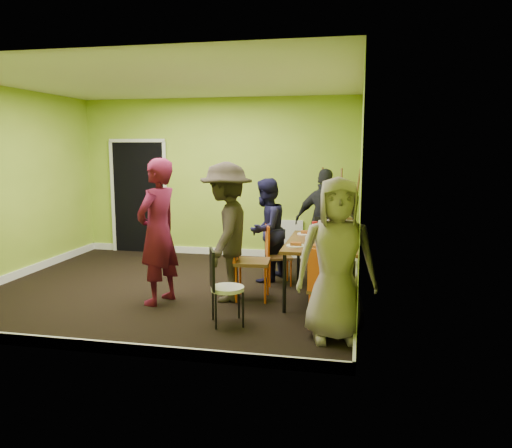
{
  "coord_description": "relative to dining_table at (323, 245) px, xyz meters",
  "views": [
    {
      "loc": [
        2.47,
        -6.36,
        1.95
      ],
      "look_at": [
        1.17,
        0.0,
        0.94
      ],
      "focal_mm": 35.0,
      "sensor_mm": 36.0,
      "label": 1
    }
  ],
  "objects": [
    {
      "name": "easel",
      "position": [
        0.15,
        2.05,
        0.11
      ],
      "size": [
        0.65,
        0.61,
        1.62
      ],
      "color": "brown",
      "rests_on": "ground"
    },
    {
      "name": "chair_left_near",
      "position": [
        -0.96,
        -0.24,
        -0.1
      ],
      "size": [
        0.47,
        0.47,
        1.05
      ],
      "rotation": [
        0.0,
        0.0,
        -1.48
      ],
      "color": "#EC5816",
      "rests_on": "ground"
    },
    {
      "name": "plate_far_front",
      "position": [
        -0.03,
        -0.5,
        0.06
      ],
      "size": [
        0.24,
        0.24,
        0.01
      ],
      "primitive_type": "cylinder",
      "color": "white",
      "rests_on": "dining_table"
    },
    {
      "name": "orange_bottle",
      "position": [
        -0.05,
        0.16,
        0.09
      ],
      "size": [
        0.03,
        0.03,
        0.07
      ],
      "primitive_type": "cylinder",
      "color": "#EC5816",
      "rests_on": "dining_table"
    },
    {
      "name": "chair_back_end",
      "position": [
        -0.02,
        1.1,
        -0.06
      ],
      "size": [
        0.37,
        0.44,
        0.9
      ],
      "rotation": [
        0.0,
        0.0,
        3.13
      ],
      "color": "#EC5816",
      "rests_on": "ground"
    },
    {
      "name": "chair_front_end",
      "position": [
        0.13,
        -1.15,
        -0.19
      ],
      "size": [
        0.46,
        0.46,
        0.89
      ],
      "rotation": [
        0.0,
        0.0,
        -0.3
      ],
      "color": "#EC5816",
      "rests_on": "ground"
    },
    {
      "name": "person_left_near",
      "position": [
        -1.19,
        -0.32,
        0.19
      ],
      "size": [
        0.73,
        1.18,
        1.76
      ],
      "primitive_type": "imported",
      "rotation": [
        0.0,
        0.0,
        -1.51
      ],
      "color": "#2B241D",
      "rests_on": "ground"
    },
    {
      "name": "person_back_end",
      "position": [
        -0.05,
        1.29,
        0.12
      ],
      "size": [
        0.99,
        0.5,
        1.62
      ],
      "primitive_type": "imported",
      "rotation": [
        0.0,
        0.0,
        3.03
      ],
      "color": "black",
      "rests_on": "ground"
    },
    {
      "name": "glass_back",
      "position": [
        0.17,
        0.47,
        0.1
      ],
      "size": [
        0.07,
        0.07,
        0.1
      ],
      "primitive_type": "cylinder",
      "color": "black",
      "rests_on": "dining_table"
    },
    {
      "name": "glass_front",
      "position": [
        0.05,
        -0.46,
        0.1
      ],
      "size": [
        0.07,
        0.07,
        0.09
      ],
      "primitive_type": "cylinder",
      "color": "black",
      "rests_on": "dining_table"
    },
    {
      "name": "cup_a",
      "position": [
        -0.13,
        -0.25,
        0.11
      ],
      "size": [
        0.13,
        0.13,
        0.1
      ],
      "primitive_type": "imported",
      "color": "white",
      "rests_on": "dining_table"
    },
    {
      "name": "glass_mid",
      "position": [
        -0.13,
        0.2,
        0.1
      ],
      "size": [
        0.06,
        0.06,
        0.1
      ],
      "primitive_type": "cylinder",
      "color": "black",
      "rests_on": "dining_table"
    },
    {
      "name": "person_standing",
      "position": [
        -1.99,
        -0.61,
        0.21
      ],
      "size": [
        0.6,
        0.76,
        1.81
      ],
      "primitive_type": "imported",
      "rotation": [
        0.0,
        0.0,
        -1.86
      ],
      "color": "#580F27",
      "rests_on": "ground"
    },
    {
      "name": "room_walls",
      "position": [
        -2.07,
        0.08,
        0.29
      ],
      "size": [
        5.04,
        4.54,
        2.82
      ],
      "color": "#87AB2C",
      "rests_on": "ground"
    },
    {
      "name": "chair_left_far",
      "position": [
        -0.72,
        0.51,
        -0.22
      ],
      "size": [
        0.44,
        0.44,
        0.85
      ],
      "rotation": [
        0.0,
        0.0,
        -1.26
      ],
      "color": "#EC5816",
      "rests_on": "ground"
    },
    {
      "name": "ground",
      "position": [
        -2.05,
        0.03,
        -0.7
      ],
      "size": [
        5.0,
        5.0,
        0.0
      ],
      "primitive_type": "plane",
      "color": "black",
      "rests_on": "ground"
    },
    {
      "name": "plate_near_left",
      "position": [
        -0.26,
        0.46,
        0.06
      ],
      "size": [
        0.24,
        0.24,
        0.01
      ],
      "primitive_type": "cylinder",
      "color": "white",
      "rests_on": "dining_table"
    },
    {
      "name": "dining_table",
      "position": [
        0.0,
        0.0,
        0.0
      ],
      "size": [
        0.9,
        1.5,
        0.75
      ],
      "color": "black",
      "rests_on": "ground"
    },
    {
      "name": "plate_near_right",
      "position": [
        -0.29,
        -0.4,
        0.06
      ],
      "size": [
        0.24,
        0.24,
        0.01
      ],
      "primitive_type": "cylinder",
      "color": "white",
      "rests_on": "dining_table"
    },
    {
      "name": "plate_far_back",
      "position": [
        0.06,
        0.62,
        0.06
      ],
      "size": [
        0.24,
        0.24,
        0.01
      ],
      "primitive_type": "cylinder",
      "color": "white",
      "rests_on": "dining_table"
    },
    {
      "name": "cup_b",
      "position": [
        0.09,
        0.11,
        0.1
      ],
      "size": [
        0.11,
        0.11,
        0.1
      ],
      "primitive_type": "imported",
      "color": "white",
      "rests_on": "dining_table"
    },
    {
      "name": "plate_wall_back",
      "position": [
        0.3,
        0.17,
        0.06
      ],
      "size": [
        0.23,
        0.23,
        0.01
      ],
      "primitive_type": "cylinder",
      "color": "white",
      "rests_on": "dining_table"
    },
    {
      "name": "chair_bentwood",
      "position": [
        -1.01,
        -1.21,
        -0.23
      ],
      "size": [
        0.43,
        0.43,
        0.85
      ],
      "rotation": [
        0.0,
        0.0,
        -1.18
      ],
      "color": "black",
      "rests_on": "ground"
    },
    {
      "name": "person_left_far",
      "position": [
        -0.87,
        0.71,
        0.06
      ],
      "size": [
        0.77,
        0.87,
        1.5
      ],
      "primitive_type": "imported",
      "rotation": [
        0.0,
        0.0,
        -1.89
      ],
      "color": "#151432",
      "rests_on": "ground"
    },
    {
      "name": "thermos",
      "position": [
        -0.11,
        0.03,
        0.16
      ],
      "size": [
        0.07,
        0.07,
        0.22
      ],
      "primitive_type": "cylinder",
      "color": "white",
      "rests_on": "dining_table"
    },
    {
      "name": "plate_wall_front",
      "position": [
        0.19,
        -0.17,
        0.06
      ],
      "size": [
        0.25,
        0.25,
        0.01
      ],
      "primitive_type": "cylinder",
      "color": "white",
      "rests_on": "dining_table"
    },
    {
      "name": "person_front_end",
      "position": [
        0.24,
        -1.39,
        0.13
      ],
      "size": [
        0.89,
        0.65,
        1.66
      ],
      "primitive_type": "imported",
      "rotation": [
        0.0,
        0.0,
        0.17
      ],
      "color": "gray",
      "rests_on": "ground"
    },
    {
      "name": "blue_bottle",
      "position": [
        0.27,
        -0.31,
        0.15
      ],
      "size": [
        0.08,
        0.08,
        0.18
      ],
      "primitive_type": "cylinder",
      "color": "#1724AD",
      "rests_on": "dining_table"
    }
  ]
}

